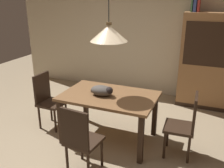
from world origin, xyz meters
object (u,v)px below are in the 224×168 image
object	(u,v)px
chair_near_front	(80,138)
pendant_lamp	(109,33)
chair_left_side	(48,98)
book_green_slim	(192,4)
hutch_bookcase	(209,63)
cat_sleeping	(102,91)
book_red_tall	(199,4)
book_blue_wide	(195,5)
dining_table	(109,101)
chair_right_side	(185,123)

from	to	relation	value
chair_near_front	pendant_lamp	world-z (taller)	pendant_lamp
chair_left_side	book_green_slim	world-z (taller)	book_green_slim
chair_left_side	hutch_bookcase	distance (m)	3.12
chair_left_side	hutch_bookcase	size ratio (longest dim) A/B	0.50
cat_sleeping	hutch_bookcase	xyz separation A→B (m)	(1.39, 1.97, 0.06)
chair_near_front	book_green_slim	distance (m)	3.27
book_red_tall	hutch_bookcase	bearing A→B (deg)	-0.27
book_blue_wide	book_red_tall	bearing A→B (deg)	0.00
book_red_tall	pendant_lamp	bearing A→B (deg)	-117.30
dining_table	cat_sleeping	xyz separation A→B (m)	(-0.08, -0.06, 0.18)
book_blue_wide	hutch_bookcase	bearing A→B (deg)	-0.23
chair_left_side	book_red_tall	size ratio (longest dim) A/B	3.32
dining_table	chair_right_side	distance (m)	1.14
pendant_lamp	book_red_tall	bearing A→B (deg)	62.70
pendant_lamp	book_blue_wide	distance (m)	2.15
book_green_slim	book_red_tall	xyz separation A→B (m)	(0.12, 0.00, 0.01)
book_green_slim	book_red_tall	size ratio (longest dim) A/B	0.93
chair_right_side	cat_sleeping	size ratio (longest dim) A/B	2.38
chair_near_front	pendant_lamp	distance (m)	1.45
chair_near_front	book_green_slim	world-z (taller)	book_green_slim
dining_table	pendant_lamp	bearing A→B (deg)	86.42
hutch_bookcase	book_green_slim	size ratio (longest dim) A/B	7.12
chair_near_front	pendant_lamp	size ratio (longest dim) A/B	0.72
book_green_slim	book_blue_wide	size ratio (longest dim) A/B	1.08
dining_table	chair_left_side	distance (m)	1.14
hutch_bookcase	book_green_slim	bearing A→B (deg)	179.80
hutch_bookcase	chair_near_front	bearing A→B (deg)	-115.18
dining_table	chair_right_side	xyz separation A→B (m)	(1.13, 0.00, -0.14)
dining_table	pendant_lamp	distance (m)	1.01
dining_table	book_green_slim	xyz separation A→B (m)	(0.87, 1.91, 1.33)
chair_right_side	book_green_slim	distance (m)	2.42
pendant_lamp	hutch_bookcase	world-z (taller)	pendant_lamp
chair_near_front	hutch_bookcase	bearing A→B (deg)	64.82
book_blue_wide	book_red_tall	size ratio (longest dim) A/B	0.86
dining_table	book_green_slim	distance (m)	2.49
cat_sleeping	book_green_slim	bearing A→B (deg)	64.24
chair_left_side	book_green_slim	bearing A→B (deg)	43.78
hutch_bookcase	book_red_tall	bearing A→B (deg)	179.73
chair_right_side	dining_table	bearing A→B (deg)	-179.78
chair_right_side	book_red_tall	bearing A→B (deg)	94.19
dining_table	chair_left_side	world-z (taller)	chair_left_side
cat_sleeping	book_green_slim	world-z (taller)	book_green_slim
chair_left_side	book_green_slim	size ratio (longest dim) A/B	3.58
chair_left_side	hutch_bookcase	bearing A→B (deg)	38.16
chair_right_side	book_blue_wide	distance (m)	2.41
book_green_slim	book_blue_wide	xyz separation A→B (m)	(0.06, 0.00, -0.01)
chair_near_front	hutch_bookcase	size ratio (longest dim) A/B	0.50
book_blue_wide	book_red_tall	xyz separation A→B (m)	(0.06, 0.00, 0.02)
cat_sleeping	chair_near_front	bearing A→B (deg)	-84.80
chair_right_side	cat_sleeping	distance (m)	1.25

